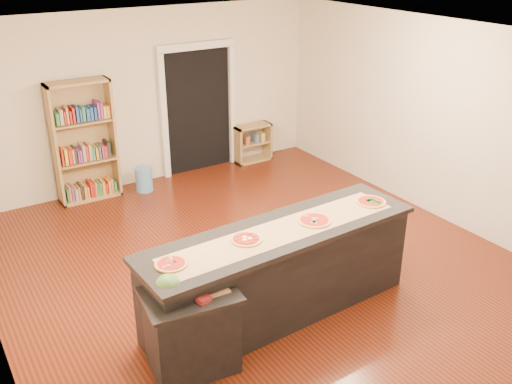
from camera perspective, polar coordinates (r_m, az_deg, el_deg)
room at (r=6.45m, az=0.95°, el=2.62°), size 6.00×7.00×2.80m
doorway at (r=9.80m, az=-5.81°, el=8.89°), size 1.40×0.09×2.21m
kitchen_island at (r=6.12m, az=2.40°, el=-8.02°), size 3.09×0.84×1.02m
side_counter at (r=5.49m, az=-6.43°, el=-13.62°), size 0.85×0.62×0.84m
bookshelf at (r=9.04m, az=-16.80°, el=4.82°), size 0.93×0.33×1.86m
low_shelf at (r=10.38m, az=-0.35°, el=4.92°), size 0.68×0.29×0.68m
waste_bin at (r=9.35m, az=-11.15°, el=1.27°), size 0.27×0.27×0.40m
kraft_paper at (r=5.84m, az=2.66°, el=-3.92°), size 2.70×0.60×0.00m
watermelon at (r=5.13m, az=-8.77°, el=-9.40°), size 0.24×0.24×0.24m
cutting_board at (r=5.24m, az=-4.34°, el=-9.82°), size 0.29×0.21×0.02m
package_red at (r=5.11m, az=-5.23°, el=-10.65°), size 0.14×0.12×0.04m
package_teal at (r=5.42m, az=-3.83°, el=-8.32°), size 0.14×0.14×0.05m
pizza_a at (r=5.32m, az=-8.48°, el=-7.11°), size 0.29×0.29×0.02m
pizza_b at (r=5.66m, az=-0.99°, el=-4.74°), size 0.31×0.31×0.02m
pizza_c at (r=6.06m, az=5.86°, el=-2.82°), size 0.36×0.36×0.02m
pizza_d at (r=6.57m, az=11.39°, el=-0.94°), size 0.34×0.34×0.02m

